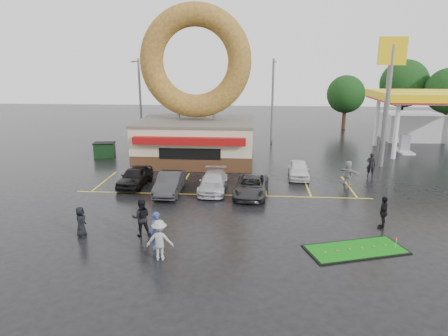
# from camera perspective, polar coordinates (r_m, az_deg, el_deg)

# --- Properties ---
(ground) EXTENTS (120.00, 120.00, 0.00)m
(ground) POSITION_cam_1_polar(r_m,az_deg,el_deg) (23.71, -1.10, -6.51)
(ground) COLOR black
(ground) RESTS_ON ground
(donut_shop) EXTENTS (10.20, 8.70, 13.50)m
(donut_shop) POSITION_cam_1_polar(r_m,az_deg,el_deg) (35.56, -4.00, 8.12)
(donut_shop) COLOR #472B19
(donut_shop) RESTS_ON ground
(gas_station) EXTENTS (12.30, 13.65, 5.90)m
(gas_station) POSITION_cam_1_polar(r_m,az_deg,el_deg) (46.73, 27.06, 7.23)
(gas_station) COLOR silver
(gas_station) RESTS_ON ground
(shell_sign) EXTENTS (2.20, 0.36, 10.60)m
(shell_sign) POSITION_cam_1_polar(r_m,az_deg,el_deg) (35.68, 22.60, 11.76)
(shell_sign) COLOR slate
(shell_sign) RESTS_ON ground
(streetlight_left) EXTENTS (0.40, 2.21, 9.00)m
(streetlight_left) POSITION_cam_1_polar(r_m,az_deg,el_deg) (43.78, -11.90, 9.54)
(streetlight_left) COLOR slate
(streetlight_left) RESTS_ON ground
(streetlight_mid) EXTENTS (0.40, 2.21, 9.00)m
(streetlight_mid) POSITION_cam_1_polar(r_m,az_deg,el_deg) (43.10, 6.94, 9.67)
(streetlight_mid) COLOR slate
(streetlight_mid) RESTS_ON ground
(streetlight_right) EXTENTS (0.40, 2.21, 9.00)m
(streetlight_right) POSITION_cam_1_polar(r_m,az_deg,el_deg) (46.18, 22.12, 9.04)
(streetlight_right) COLOR slate
(streetlight_right) RESTS_ON ground
(tree_far_c) EXTENTS (6.30, 6.30, 9.00)m
(tree_far_c) POSITION_cam_1_polar(r_m,az_deg,el_deg) (59.45, 24.37, 10.93)
(tree_far_c) COLOR #332114
(tree_far_c) RESTS_ON ground
(tree_far_d) EXTENTS (4.90, 4.90, 7.00)m
(tree_far_d) POSITION_cam_1_polar(r_m,az_deg,el_deg) (55.40, 17.00, 10.04)
(tree_far_d) COLOR #332114
(tree_far_d) RESTS_ON ground
(car_black) EXTENTS (1.95, 4.26, 1.42)m
(car_black) POSITION_cam_1_polar(r_m,az_deg,el_deg) (29.31, -12.59, -1.18)
(car_black) COLOR black
(car_black) RESTS_ON ground
(car_dgrey) EXTENTS (1.53, 4.36, 1.43)m
(car_dgrey) POSITION_cam_1_polar(r_m,az_deg,el_deg) (27.27, -7.76, -2.16)
(car_dgrey) COLOR #2A2A2C
(car_dgrey) RESTS_ON ground
(car_silver) EXTENTS (1.82, 4.46, 1.29)m
(car_silver) POSITION_cam_1_polar(r_m,az_deg,el_deg) (27.54, -1.57, -1.99)
(car_silver) COLOR #B7B7BD
(car_silver) RESTS_ON ground
(car_grey) EXTENTS (2.50, 4.72, 1.26)m
(car_grey) POSITION_cam_1_polar(r_m,az_deg,el_deg) (26.70, 3.89, -2.61)
(car_grey) COLOR #2C2C2F
(car_grey) RESTS_ON ground
(car_white) EXTENTS (1.76, 3.92, 1.31)m
(car_white) POSITION_cam_1_polar(r_m,az_deg,el_deg) (31.21, 10.61, -0.20)
(car_white) COLOR silver
(car_white) RESTS_ON ground
(person_blue) EXTENTS (0.79, 0.64, 1.87)m
(person_blue) POSITION_cam_1_polar(r_m,az_deg,el_deg) (19.33, -9.51, -8.87)
(person_blue) COLOR navy
(person_blue) RESTS_ON ground
(person_blackjkt) EXTENTS (1.12, 0.97, 1.98)m
(person_blackjkt) POSITION_cam_1_polar(r_m,az_deg,el_deg) (20.91, -11.72, -6.94)
(person_blackjkt) COLOR black
(person_blackjkt) RESTS_ON ground
(person_hoodie) EXTENTS (1.25, 0.77, 1.88)m
(person_hoodie) POSITION_cam_1_polar(r_m,az_deg,el_deg) (18.39, -9.17, -10.14)
(person_hoodie) COLOR gray
(person_hoodie) RESTS_ON ground
(person_bystander) EXTENTS (0.55, 0.80, 1.57)m
(person_bystander) POSITION_cam_1_polar(r_m,az_deg,el_deg) (21.79, -19.78, -7.20)
(person_bystander) COLOR black
(person_bystander) RESTS_ON ground
(person_cameraman) EXTENTS (0.83, 1.13, 1.79)m
(person_cameraman) POSITION_cam_1_polar(r_m,az_deg,el_deg) (23.07, 21.83, -5.89)
(person_cameraman) COLOR black
(person_cameraman) RESTS_ON ground
(person_walker_near) EXTENTS (1.54, 1.52, 1.77)m
(person_walker_near) POSITION_cam_1_polar(r_m,az_deg,el_deg) (30.25, 17.32, -0.66)
(person_walker_near) COLOR gray
(person_walker_near) RESTS_ON ground
(person_walker_far) EXTENTS (0.79, 0.67, 1.84)m
(person_walker_far) POSITION_cam_1_polar(r_m,az_deg,el_deg) (33.05, 20.25, 0.45)
(person_walker_far) COLOR black
(person_walker_far) RESTS_ON ground
(dumpster) EXTENTS (1.95, 1.44, 1.30)m
(dumpster) POSITION_cam_1_polar(r_m,az_deg,el_deg) (38.99, -16.69, 2.45)
(dumpster) COLOR #1B461E
(dumpster) RESTS_ON ground
(putting_green) EXTENTS (5.10, 3.39, 0.59)m
(putting_green) POSITION_cam_1_polar(r_m,az_deg,el_deg) (20.34, 18.31, -11.00)
(putting_green) COLOR black
(putting_green) RESTS_ON ground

